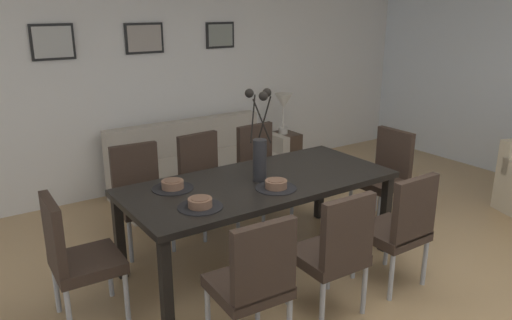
# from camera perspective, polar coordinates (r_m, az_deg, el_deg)

# --- Properties ---
(ground_plane) EXTENTS (9.00, 9.00, 0.00)m
(ground_plane) POSITION_cam_1_polar(r_m,az_deg,el_deg) (3.89, 12.43, -15.82)
(ground_plane) COLOR tan
(back_wall_panel) EXTENTS (9.00, 0.10, 2.60)m
(back_wall_panel) POSITION_cam_1_polar(r_m,az_deg,el_deg) (5.99, -10.03, 9.48)
(back_wall_panel) COLOR silver
(back_wall_panel) RESTS_ON ground
(dining_table) EXTENTS (2.20, 0.99, 0.74)m
(dining_table) POSITION_cam_1_polar(r_m,az_deg,el_deg) (4.06, 0.42, -3.21)
(dining_table) COLOR black
(dining_table) RESTS_ON ground
(dining_chair_near_left) EXTENTS (0.46, 0.46, 0.92)m
(dining_chair_near_left) POSITION_cam_1_polar(r_m,az_deg,el_deg) (3.11, -0.23, -13.38)
(dining_chair_near_left) COLOR #33261E
(dining_chair_near_left) RESTS_ON ground
(dining_chair_near_right) EXTENTS (0.47, 0.47, 0.92)m
(dining_chair_near_right) POSITION_cam_1_polar(r_m,az_deg,el_deg) (4.55, -13.06, -3.55)
(dining_chair_near_right) COLOR #33261E
(dining_chair_near_right) RESTS_ON ground
(dining_chair_far_left) EXTENTS (0.45, 0.45, 0.92)m
(dining_chair_far_left) POSITION_cam_1_polar(r_m,az_deg,el_deg) (3.50, 8.98, -9.95)
(dining_chair_far_left) COLOR #33261E
(dining_chair_far_left) RESTS_ON ground
(dining_chair_far_right) EXTENTS (0.47, 0.47, 0.92)m
(dining_chair_far_right) POSITION_cam_1_polar(r_m,az_deg,el_deg) (4.81, -5.83, -1.99)
(dining_chair_far_right) COLOR #33261E
(dining_chair_far_right) RESTS_ON ground
(dining_chair_mid_left) EXTENTS (0.44, 0.44, 0.92)m
(dining_chair_mid_left) POSITION_cam_1_polar(r_m,az_deg,el_deg) (3.94, 16.10, -7.16)
(dining_chair_mid_left) COLOR #33261E
(dining_chair_mid_left) RESTS_ON ground
(dining_chair_mid_right) EXTENTS (0.47, 0.47, 0.92)m
(dining_chair_mid_right) POSITION_cam_1_polar(r_m,az_deg,el_deg) (5.14, 0.63, -0.62)
(dining_chair_mid_right) COLOR #33261E
(dining_chair_mid_right) RESTS_ON ground
(dining_chair_head_west) EXTENTS (0.46, 0.46, 0.92)m
(dining_chair_head_west) POSITION_cam_1_polar(r_m,az_deg,el_deg) (3.60, -19.96, -10.02)
(dining_chair_head_west) COLOR #33261E
(dining_chair_head_west) RESTS_ON ground
(dining_chair_head_east) EXTENTS (0.44, 0.44, 0.92)m
(dining_chair_head_east) POSITION_cam_1_polar(r_m,az_deg,el_deg) (5.12, 14.50, -1.28)
(dining_chair_head_east) COLOR #33261E
(dining_chair_head_east) RESTS_ON ground
(centerpiece_vase) EXTENTS (0.21, 0.23, 0.73)m
(centerpiece_vase) POSITION_cam_1_polar(r_m,az_deg,el_deg) (3.95, 0.43, 1.54)
(centerpiece_vase) COLOR #232326
(centerpiece_vase) RESTS_ON dining_table
(placemat_near_left) EXTENTS (0.32, 0.32, 0.01)m
(placemat_near_left) POSITION_cam_1_polar(r_m,az_deg,el_deg) (3.54, -6.36, -5.32)
(placemat_near_left) COLOR black
(placemat_near_left) RESTS_ON dining_table
(bowl_near_left) EXTENTS (0.17, 0.17, 0.07)m
(bowl_near_left) POSITION_cam_1_polar(r_m,az_deg,el_deg) (3.53, -6.38, -4.76)
(bowl_near_left) COLOR brown
(bowl_near_left) RESTS_ON dining_table
(placemat_near_right) EXTENTS (0.32, 0.32, 0.01)m
(placemat_near_right) POSITION_cam_1_polar(r_m,az_deg,el_deg) (3.91, -9.44, -3.20)
(placemat_near_right) COLOR black
(placemat_near_right) RESTS_ON dining_table
(bowl_near_right) EXTENTS (0.17, 0.17, 0.07)m
(bowl_near_right) POSITION_cam_1_polar(r_m,az_deg,el_deg) (3.90, -9.47, -2.69)
(bowl_near_right) COLOR brown
(bowl_near_right) RESTS_ON dining_table
(placemat_far_left) EXTENTS (0.32, 0.32, 0.01)m
(placemat_far_left) POSITION_cam_1_polar(r_m,az_deg,el_deg) (3.87, 2.29, -3.21)
(placemat_far_left) COLOR black
(placemat_far_left) RESTS_ON dining_table
(bowl_far_left) EXTENTS (0.17, 0.17, 0.07)m
(bowl_far_left) POSITION_cam_1_polar(r_m,az_deg,el_deg) (3.85, 2.30, -2.69)
(bowl_far_left) COLOR brown
(bowl_far_left) RESTS_ON dining_table
(sofa) EXTENTS (1.92, 0.84, 0.80)m
(sofa) POSITION_cam_1_polar(r_m,az_deg,el_deg) (5.77, -6.59, -1.12)
(sofa) COLOR #B2A899
(sofa) RESTS_ON ground
(side_table) EXTENTS (0.36, 0.36, 0.52)m
(side_table) POSITION_cam_1_polar(r_m,az_deg,el_deg) (6.44, 3.05, 0.78)
(side_table) COLOR #3D2D23
(side_table) RESTS_ON ground
(table_lamp) EXTENTS (0.22, 0.22, 0.51)m
(table_lamp) POSITION_cam_1_polar(r_m,az_deg,el_deg) (6.29, 3.14, 6.31)
(table_lamp) COLOR beige
(table_lamp) RESTS_ON side_table
(framed_picture_left) EXTENTS (0.42, 0.03, 0.35)m
(framed_picture_left) POSITION_cam_1_polar(r_m,az_deg,el_deg) (5.49, -22.13, 12.33)
(framed_picture_left) COLOR black
(framed_picture_center) EXTENTS (0.44, 0.03, 0.33)m
(framed_picture_center) POSITION_cam_1_polar(r_m,az_deg,el_deg) (5.77, -12.58, 13.36)
(framed_picture_center) COLOR black
(framed_picture_right) EXTENTS (0.38, 0.03, 0.30)m
(framed_picture_right) POSITION_cam_1_polar(r_m,az_deg,el_deg) (6.20, -4.09, 13.98)
(framed_picture_right) COLOR black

